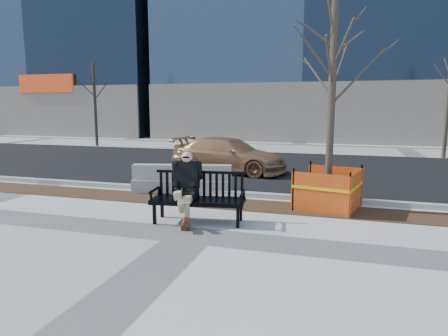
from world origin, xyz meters
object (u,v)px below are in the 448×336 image
at_px(seated_man, 187,221).
at_px(jersey_barrier_left, 182,192).
at_px(tree_fence, 327,208).
at_px(sedan, 229,172).
at_px(bench, 198,222).

distance_m(seated_man, jersey_barrier_left, 2.92).
relative_size(tree_fence, sedan, 1.17).
distance_m(sedan, jersey_barrier_left, 3.80).
height_order(bench, sedan, sedan).
distance_m(tree_fence, jersey_barrier_left, 4.16).
xyz_separation_m(seated_man, jersey_barrier_left, (-1.21, 2.66, 0.00)).
bearing_deg(bench, seated_man, 168.49).
bearing_deg(tree_fence, sedan, 130.29).
bearing_deg(sedan, bench, -158.89).
bearing_deg(bench, sedan, 92.24).
bearing_deg(tree_fence, bench, -142.67).
height_order(seated_man, sedan, seated_man).
distance_m(tree_fence, sedan, 5.85).
bearing_deg(sedan, jersey_barrier_left, -174.00).
bearing_deg(sedan, tree_fence, -128.78).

